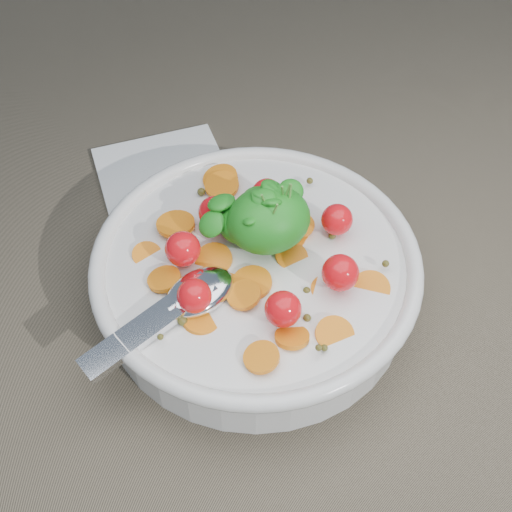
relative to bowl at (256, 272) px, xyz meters
name	(u,v)px	position (x,y,z in m)	size (l,w,h in m)	color
ground	(231,283)	(-0.02, 0.02, -0.03)	(6.00, 6.00, 0.00)	#786C56
bowl	(256,272)	(0.00, 0.00, 0.00)	(0.31, 0.29, 0.12)	white
napkin	(163,171)	(-0.03, 0.19, -0.03)	(0.14, 0.12, 0.01)	white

